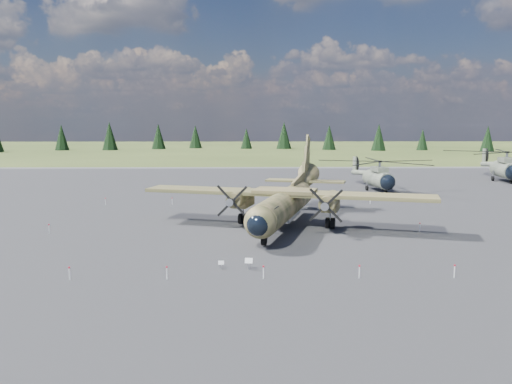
{
  "coord_description": "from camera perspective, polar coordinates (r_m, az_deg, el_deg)",
  "views": [
    {
      "loc": [
        0.94,
        -43.56,
        9.51
      ],
      "look_at": [
        1.84,
        2.0,
        3.39
      ],
      "focal_mm": 35.0,
      "sensor_mm": 36.0,
      "label": 1
    }
  ],
  "objects": [
    {
      "name": "transport_plane",
      "position": [
        47.55,
        3.57,
        -0.75
      ],
      "size": [
        26.93,
        24.04,
        8.99
      ],
      "rotation": [
        0.0,
        0.0,
        -0.29
      ],
      "color": "#3B3E22",
      "rests_on": "ground"
    },
    {
      "name": "ground",
      "position": [
        44.6,
        -2.32,
        -4.67
      ],
      "size": [
        500.0,
        500.0,
        0.0
      ],
      "primitive_type": "plane",
      "color": "#57642C",
      "rests_on": "ground"
    },
    {
      "name": "info_placard_left",
      "position": [
        33.46,
        -4.01,
        -8.17
      ],
      "size": [
        0.39,
        0.17,
        0.61
      ],
      "rotation": [
        0.0,
        0.0,
        0.01
      ],
      "color": "gray",
      "rests_on": "ground"
    },
    {
      "name": "barrier_fence",
      "position": [
        44.43,
        -2.93,
        -4.06
      ],
      "size": [
        33.12,
        29.62,
        0.85
      ],
      "color": "silver",
      "rests_on": "ground"
    },
    {
      "name": "treeline",
      "position": [
        49.99,
        -7.39,
        2.17
      ],
      "size": [
        334.06,
        332.82,
        10.96
      ],
      "color": "black",
      "rests_on": "ground"
    },
    {
      "name": "apron",
      "position": [
        54.41,
        -2.11,
        -2.43
      ],
      "size": [
        120.0,
        120.0,
        0.04
      ],
      "primitive_type": "cube",
      "color": "slate",
      "rests_on": "ground"
    },
    {
      "name": "info_placard_right",
      "position": [
        33.28,
        -0.84,
        -8.0
      ],
      "size": [
        0.54,
        0.29,
        0.81
      ],
      "rotation": [
        0.0,
        0.0,
        -0.15
      ],
      "color": "gray",
      "rests_on": "ground"
    },
    {
      "name": "helicopter_mid",
      "position": [
        93.81,
        26.61,
        3.28
      ],
      "size": [
        23.62,
        25.47,
        5.2
      ],
      "rotation": [
        0.0,
        0.0,
        -0.17
      ],
      "color": "gray",
      "rests_on": "ground"
    },
    {
      "name": "helicopter_near",
      "position": [
        74.15,
        13.81,
        2.53
      ],
      "size": [
        19.58,
        21.75,
        4.48
      ],
      "rotation": [
        0.0,
        0.0,
        0.12
      ],
      "color": "gray",
      "rests_on": "ground"
    }
  ]
}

